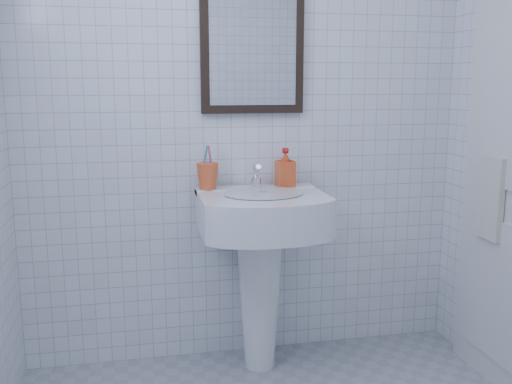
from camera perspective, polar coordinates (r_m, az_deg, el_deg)
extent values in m
cube|color=white|center=(2.81, -1.09, 8.10)|extent=(2.20, 0.02, 2.50)
cone|color=white|center=(2.82, 0.36, -10.37)|extent=(0.23, 0.23, 0.73)
cube|color=white|center=(2.65, 0.61, -2.04)|extent=(0.58, 0.42, 0.18)
cube|color=white|center=(2.79, -0.10, 0.23)|extent=(0.58, 0.10, 0.03)
cylinder|color=silver|center=(2.60, 0.76, -0.09)|extent=(0.36, 0.36, 0.01)
cylinder|color=silver|center=(2.75, 0.01, 0.95)|extent=(0.05, 0.05, 0.05)
cylinder|color=silver|center=(2.73, 0.08, 2.10)|extent=(0.03, 0.09, 0.08)
cylinder|color=silver|center=(2.77, -0.07, 1.81)|extent=(0.03, 0.05, 0.09)
imported|color=red|center=(2.79, 2.94, 2.47)|extent=(0.09, 0.09, 0.18)
cube|color=black|center=(2.80, -0.36, 14.22)|extent=(0.50, 0.04, 0.62)
cube|color=silver|center=(2.79, -0.28, 14.25)|extent=(0.42, 0.00, 0.54)
torus|color=silver|center=(2.78, 23.04, 3.08)|extent=(0.01, 0.18, 0.18)
cube|color=silver|center=(2.80, 22.43, -0.58)|extent=(0.03, 0.16, 0.38)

